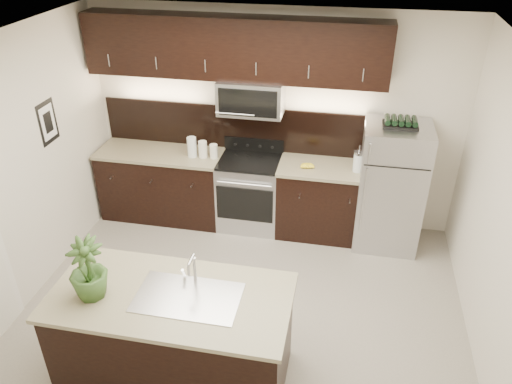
% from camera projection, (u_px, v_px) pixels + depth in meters
% --- Properties ---
extents(ground, '(4.50, 4.50, 0.00)m').
position_uv_depth(ground, '(240.00, 316.00, 5.11)').
color(ground, gray).
rests_on(ground, ground).
extents(room_walls, '(4.52, 4.02, 2.71)m').
position_uv_depth(room_walls, '(223.00, 171.00, 4.24)').
color(room_walls, beige).
rests_on(room_walls, ground).
extents(counter_run, '(3.51, 0.65, 0.94)m').
position_uv_depth(counter_run, '(234.00, 191.00, 6.38)').
color(counter_run, black).
rests_on(counter_run, ground).
extents(upper_fixtures, '(3.49, 0.40, 1.66)m').
position_uv_depth(upper_fixtures, '(236.00, 58.00, 5.66)').
color(upper_fixtures, black).
rests_on(upper_fixtures, counter_run).
extents(island, '(1.96, 0.96, 0.94)m').
position_uv_depth(island, '(175.00, 337.00, 4.25)').
color(island, black).
rests_on(island, ground).
extents(sink_faucet, '(0.84, 0.50, 0.28)m').
position_uv_depth(sink_faucet, '(188.00, 295.00, 3.99)').
color(sink_faucet, silver).
rests_on(sink_faucet, island).
extents(refrigerator, '(0.74, 0.67, 1.54)m').
position_uv_depth(refrigerator, '(391.00, 187.00, 5.86)').
color(refrigerator, '#B2B2B7').
rests_on(refrigerator, ground).
extents(wine_rack, '(0.38, 0.24, 0.09)m').
position_uv_depth(wine_rack, '(401.00, 123.00, 5.45)').
color(wine_rack, black).
rests_on(wine_rack, refrigerator).
extents(plant, '(0.31, 0.31, 0.53)m').
position_uv_depth(plant, '(87.00, 269.00, 3.88)').
color(plant, '#304F1F').
rests_on(plant, island).
extents(canisters, '(0.38, 0.12, 0.25)m').
position_uv_depth(canisters, '(200.00, 149.00, 6.12)').
color(canisters, silver).
rests_on(canisters, counter_run).
extents(french_press, '(0.11, 0.11, 0.33)m').
position_uv_depth(french_press, '(358.00, 162.00, 5.79)').
color(french_press, silver).
rests_on(french_press, counter_run).
extents(bananas, '(0.19, 0.16, 0.05)m').
position_uv_depth(bananas, '(303.00, 165.00, 5.92)').
color(bananas, yellow).
rests_on(bananas, counter_run).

